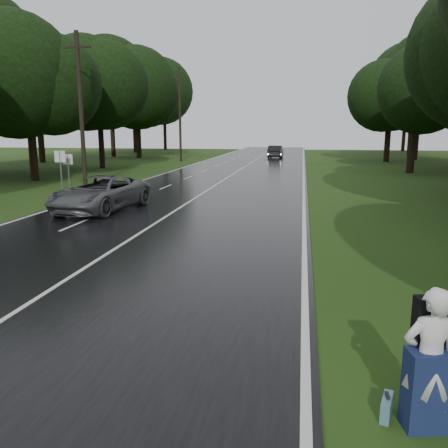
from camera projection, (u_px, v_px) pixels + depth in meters
The scene contains 16 objects.
ground at pixel (26, 307), 9.61m from camera, with size 160.00×160.00×0.00m, color #254213.
road at pixel (211, 188), 28.91m from camera, with size 12.00×140.00×0.04m, color black.
lane_center at pixel (211, 188), 28.90m from camera, with size 0.12×140.00×0.01m, color silver.
grey_car at pixel (100, 193), 20.77m from camera, with size 2.60×5.64×1.57m, color #505255.
far_car at pixel (276, 152), 59.37m from camera, with size 1.71×4.90×1.61m, color black.
hitchhiker at pixel (429, 364), 5.56m from camera, with size 0.75×0.70×1.86m.
suitcase at pixel (387, 407), 5.90m from camera, with size 0.12×0.40×0.28m, color teal.
utility_pole_mid at pixel (86, 186), 30.26m from camera, with size 1.80×0.28×9.72m, color black, non-canonical shape.
utility_pole_far at pixel (181, 161), 53.79m from camera, with size 1.80×0.28×10.59m, color black, non-canonical shape.
road_sign_a at pixel (63, 198), 24.90m from camera, with size 0.62×0.10×2.57m, color white, non-canonical shape.
road_sign_b at pixel (70, 196), 25.69m from camera, with size 0.56×0.10×2.34m, color white, non-canonical shape.
tree_left_d at pixel (35, 181), 33.50m from camera, with size 7.89×7.89×12.33m, color black, non-canonical shape.
tree_left_e at pixel (103, 168), 44.30m from camera, with size 8.83×8.83×13.79m, color black, non-canonical shape.
tree_left_f at pixel (139, 158), 60.26m from camera, with size 9.53×9.53×14.89m, color black, non-canonical shape.
tree_right_e at pixel (409, 173), 39.36m from camera, with size 8.00×8.00×12.51m, color black, non-canonical shape.
tree_right_f at pixel (386, 162), 52.98m from camera, with size 8.39×8.39×13.12m, color black, non-canonical shape.
Camera 1 is at (5.64, -8.22, 3.67)m, focal length 36.55 mm.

